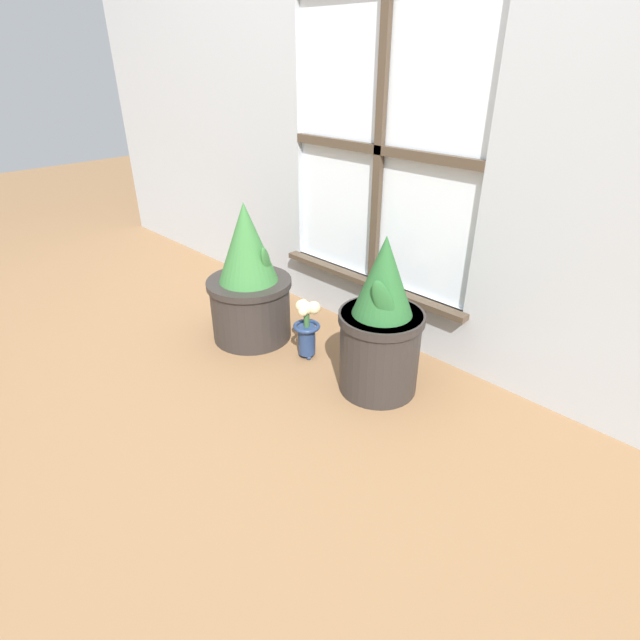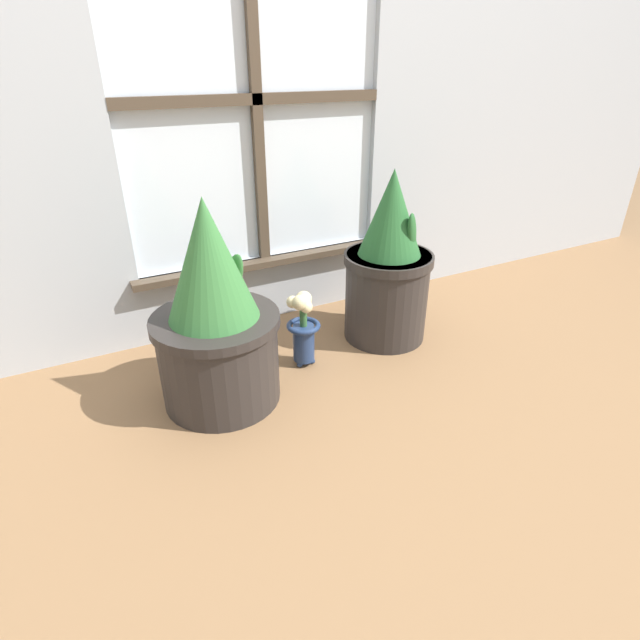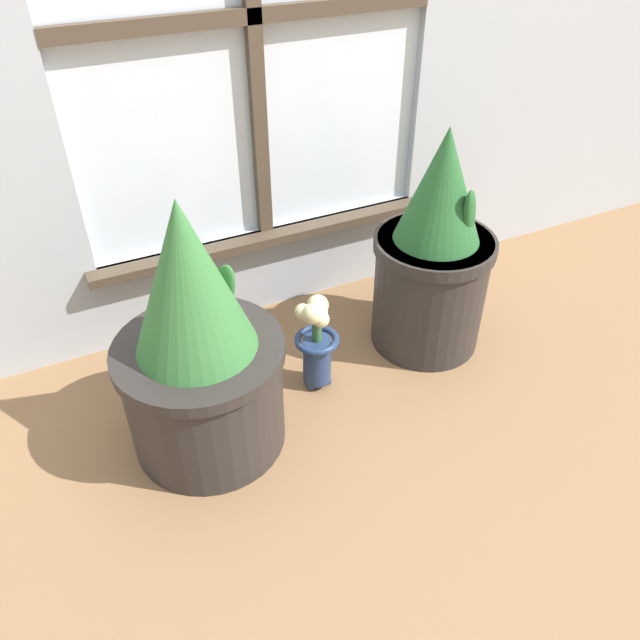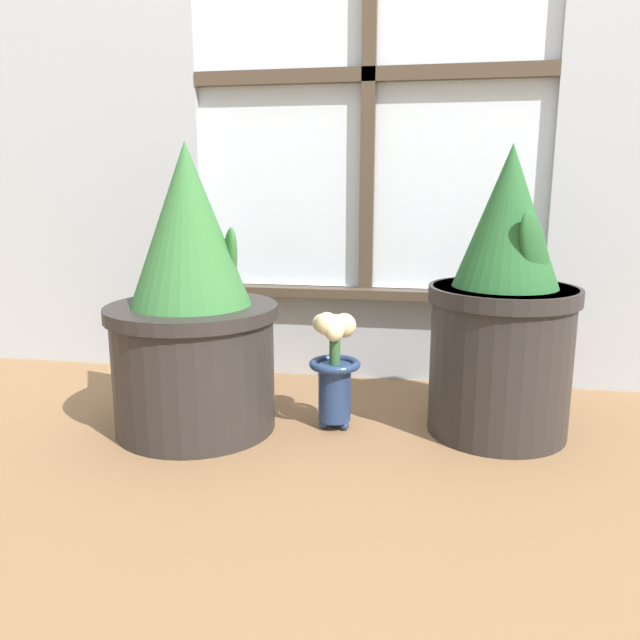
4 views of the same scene
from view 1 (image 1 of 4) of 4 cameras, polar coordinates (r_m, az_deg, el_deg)
The scene contains 5 objects.
ground_plane at distance 2.02m, azimuth -4.76°, elevation -6.37°, with size 10.00×10.00×0.00m, color olive.
wall_with_window at distance 2.08m, azimuth 7.93°, elevation 31.61°, with size 4.40×0.10×2.50m.
potted_plant_left at distance 2.18m, azimuth -8.10°, elevation 4.17°, with size 0.37×0.37×0.62m.
potted_plant_right at distance 1.82m, azimuth 6.98°, elevation -0.79°, with size 0.31×0.31×0.61m.
flower_vase at distance 2.06m, azimuth -1.53°, elevation -0.62°, with size 0.11×0.11×0.26m.
Camera 1 is at (1.29, -1.05, 1.14)m, focal length 28.00 mm.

